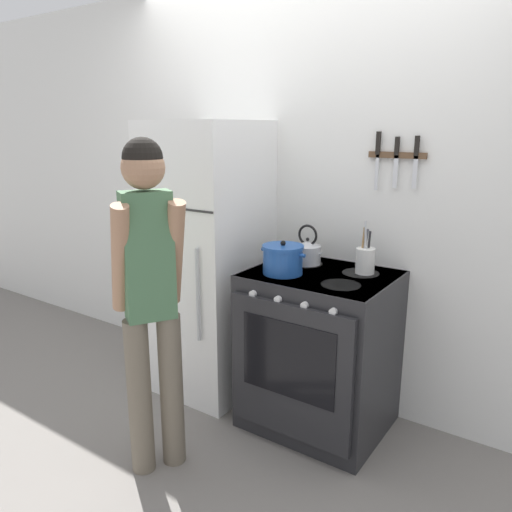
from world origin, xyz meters
name	(u,v)px	position (x,y,z in m)	size (l,w,h in m)	color
ground_plane	(299,384)	(0.00, 0.00, 0.00)	(14.00, 14.00, 0.00)	slate
wall_back	(305,193)	(0.00, 0.03, 1.27)	(10.00, 0.06, 2.55)	silver
refrigerator	(208,260)	(-0.50, -0.31, 0.85)	(0.62, 0.65, 1.70)	white
stove_range	(317,350)	(0.30, -0.34, 0.46)	(0.76, 0.67, 0.90)	#232326
dutch_oven_pot	(283,259)	(0.13, -0.44, 0.98)	(0.27, 0.22, 0.18)	#1E4C9E
tea_kettle	(308,252)	(0.14, -0.19, 0.97)	(0.19, 0.15, 0.23)	silver
utensil_jar	(365,260)	(0.49, -0.18, 0.98)	(0.10, 0.10, 0.28)	silver
person	(150,291)	(-0.18, -1.10, 0.93)	(0.37, 0.40, 1.63)	#6B6051
wall_knife_strip	(397,154)	(0.56, -0.02, 1.53)	(0.31, 0.03, 0.31)	brown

